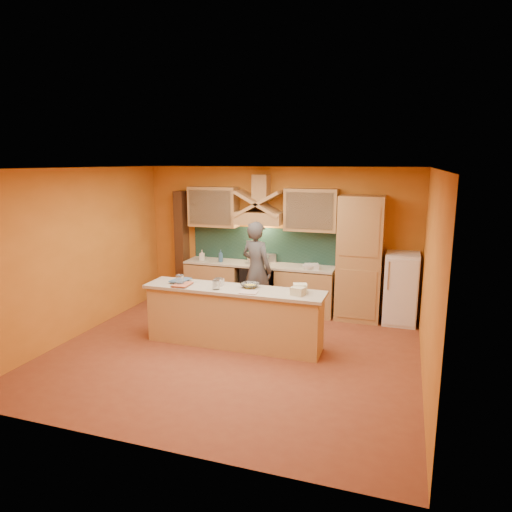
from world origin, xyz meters
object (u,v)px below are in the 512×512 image
(stove, at_px, (259,287))
(mixing_bowl, at_px, (250,285))
(kitchen_scale, at_px, (219,282))
(fridge, at_px, (401,288))
(person, at_px, (257,270))

(stove, relative_size, mixing_bowl, 3.20)
(stove, xyz_separation_m, kitchen_scale, (-0.07, -1.84, 0.55))
(stove, bearing_deg, fridge, 0.00)
(kitchen_scale, bearing_deg, person, 86.20)
(person, bearing_deg, fridge, -147.99)
(fridge, bearing_deg, person, -169.98)
(person, bearing_deg, kitchen_scale, 104.48)
(mixing_bowl, bearing_deg, kitchen_scale, -173.68)
(fridge, height_order, kitchen_scale, fridge)
(person, xyz_separation_m, mixing_bowl, (0.32, -1.32, 0.07))
(kitchen_scale, xyz_separation_m, mixing_bowl, (0.51, 0.06, -0.02))
(fridge, distance_m, kitchen_scale, 3.34)
(stove, xyz_separation_m, fridge, (2.70, 0.00, 0.20))
(stove, distance_m, kitchen_scale, 1.92)
(fridge, distance_m, person, 2.64)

